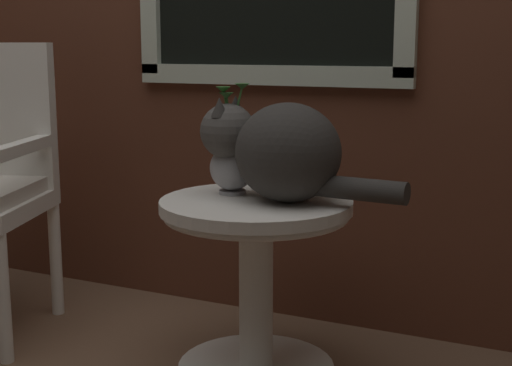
# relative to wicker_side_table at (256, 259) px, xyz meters

# --- Properties ---
(wicker_side_table) EXTENTS (0.57, 0.57, 0.55)m
(wicker_side_table) POSITION_rel_wicker_side_table_xyz_m (0.00, 0.00, 0.00)
(wicker_side_table) COLOR silver
(wicker_side_table) RESTS_ON ground_plane
(cat) EXTENTS (0.64, 0.31, 0.30)m
(cat) POSITION_rel_wicker_side_table_xyz_m (0.07, 0.02, 0.33)
(cat) COLOR #33302D
(cat) RESTS_ON wicker_side_table
(pewter_vase_with_ivy) EXTENTS (0.14, 0.14, 0.34)m
(pewter_vase_with_ivy) POSITION_rel_wicker_side_table_xyz_m (-0.10, 0.05, 0.28)
(pewter_vase_with_ivy) COLOR #99999E
(pewter_vase_with_ivy) RESTS_ON wicker_side_table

